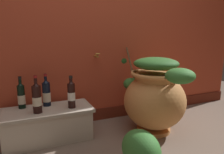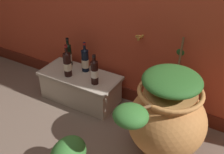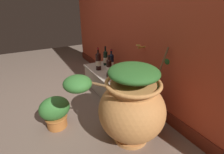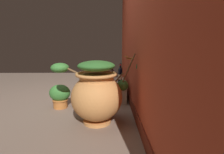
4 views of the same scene
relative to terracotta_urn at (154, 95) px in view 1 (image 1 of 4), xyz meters
name	(u,v)px [view 1 (image 1 of 4)]	position (x,y,z in m)	size (l,w,h in m)	color
back_wall	(84,10)	(-0.57, 0.61, 0.90)	(4.40, 0.33, 2.60)	#B74228
terracotta_urn	(154,95)	(0.00, 0.00, 0.00)	(0.64, 1.23, 0.88)	#D68E4C
stone_ledge	(48,122)	(-1.05, 0.26, -0.23)	(0.85, 0.40, 0.31)	beige
wine_bottle_left	(37,97)	(-1.14, 0.19, 0.06)	(0.08, 0.08, 0.35)	black
wine_bottle_middle	(71,94)	(-0.83, 0.20, 0.06)	(0.07, 0.07, 0.32)	black
wine_bottle_right	(21,95)	(-1.28, 0.38, 0.04)	(0.07, 0.07, 0.31)	black
wine_bottle_back	(46,93)	(-1.04, 0.36, 0.05)	(0.08, 0.08, 0.33)	black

